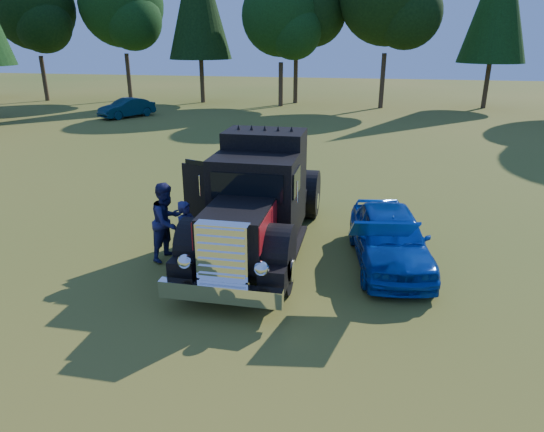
{
  "coord_description": "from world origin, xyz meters",
  "views": [
    {
      "loc": [
        3.29,
        -10.14,
        5.25
      ],
      "look_at": [
        1.23,
        0.03,
        1.43
      ],
      "focal_mm": 32.0,
      "sensor_mm": 36.0,
      "label": 1
    }
  ],
  "objects_px": {
    "hotrod_coupe": "(390,237)",
    "spectator_near": "(187,236)",
    "diamond_t_truck": "(258,204)",
    "spectator_far": "(167,221)",
    "distant_teal_car": "(127,108)"
  },
  "relations": [
    {
      "from": "hotrod_coupe",
      "to": "distant_teal_car",
      "type": "relative_size",
      "value": 1.12
    },
    {
      "from": "hotrod_coupe",
      "to": "distant_teal_car",
      "type": "distance_m",
      "value": 26.85
    },
    {
      "from": "spectator_far",
      "to": "distant_teal_car",
      "type": "distance_m",
      "value": 24.35
    },
    {
      "from": "spectator_far",
      "to": "spectator_near",
      "type": "bearing_deg",
      "value": -108.43
    },
    {
      "from": "diamond_t_truck",
      "to": "spectator_near",
      "type": "bearing_deg",
      "value": -135.27
    },
    {
      "from": "distant_teal_car",
      "to": "diamond_t_truck",
      "type": "bearing_deg",
      "value": -25.41
    },
    {
      "from": "hotrod_coupe",
      "to": "spectator_near",
      "type": "height_order",
      "value": "hotrod_coupe"
    },
    {
      "from": "diamond_t_truck",
      "to": "spectator_far",
      "type": "distance_m",
      "value": 2.29
    },
    {
      "from": "spectator_far",
      "to": "distant_teal_car",
      "type": "relative_size",
      "value": 0.5
    },
    {
      "from": "spectator_far",
      "to": "distant_teal_car",
      "type": "height_order",
      "value": "spectator_far"
    },
    {
      "from": "diamond_t_truck",
      "to": "spectator_near",
      "type": "relative_size",
      "value": 4.18
    },
    {
      "from": "hotrod_coupe",
      "to": "spectator_near",
      "type": "distance_m",
      "value": 4.87
    },
    {
      "from": "diamond_t_truck",
      "to": "spectator_near",
      "type": "xyz_separation_m",
      "value": [
        -1.39,
        -1.38,
        -0.42
      ]
    },
    {
      "from": "hotrod_coupe",
      "to": "spectator_near",
      "type": "bearing_deg",
      "value": -165.35
    },
    {
      "from": "hotrod_coupe",
      "to": "spectator_near",
      "type": "relative_size",
      "value": 2.57
    }
  ]
}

